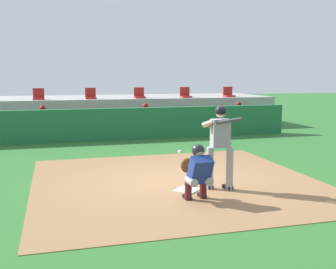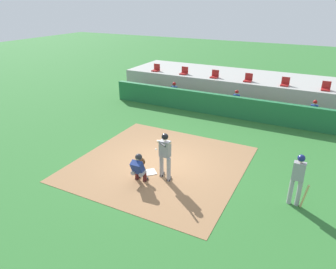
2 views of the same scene
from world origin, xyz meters
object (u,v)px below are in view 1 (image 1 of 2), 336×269
at_px(stadium_seat_1, 39,96).
at_px(stadium_seat_3, 140,95).
at_px(catcher_crouched, 197,170).
at_px(dugout_player_1, 146,119).
at_px(batter_at_plate, 220,142).
at_px(stadium_seat_5, 229,94).
at_px(home_plate, 187,190).
at_px(stadium_seat_4, 185,95).
at_px(stadium_seat_2, 91,96).
at_px(dugout_player_2, 240,116).
at_px(dugout_player_0, 43,122).

relative_size(stadium_seat_1, stadium_seat_3, 1.00).
xyz_separation_m(catcher_crouched, dugout_player_1, (0.96, 8.85, 0.07)).
distance_m(batter_at_plate, stadium_seat_5, 11.31).
relative_size(home_plate, dugout_player_1, 0.34).
xyz_separation_m(stadium_seat_4, stadium_seat_5, (2.17, 0.00, 0.00)).
bearing_deg(stadium_seat_2, stadium_seat_1, 180.00).
bearing_deg(catcher_crouched, dugout_player_2, 60.15).
bearing_deg(stadium_seat_3, catcher_crouched, -95.80).
relative_size(batter_at_plate, dugout_player_1, 1.39).
bearing_deg(stadium_seat_4, stadium_seat_3, 180.00).
xyz_separation_m(dugout_player_1, stadium_seat_2, (-2.02, 2.03, 0.86)).
relative_size(catcher_crouched, stadium_seat_5, 3.31).
distance_m(dugout_player_2, stadium_seat_5, 2.24).
xyz_separation_m(stadium_seat_1, stadium_seat_4, (6.50, 0.00, 0.00)).
distance_m(home_plate, batter_at_plate, 1.23).
distance_m(dugout_player_0, stadium_seat_4, 6.69).
xyz_separation_m(dugout_player_0, stadium_seat_3, (4.14, 2.03, 0.86)).
xyz_separation_m(catcher_crouched, stadium_seat_4, (3.27, 10.88, 0.93)).
distance_m(dugout_player_0, stadium_seat_1, 2.22).
bearing_deg(dugout_player_2, catcher_crouched, -119.85).
distance_m(dugout_player_2, stadium_seat_2, 6.52).
xyz_separation_m(dugout_player_0, stadium_seat_5, (8.48, 2.03, 0.86)).
bearing_deg(stadium_seat_3, dugout_player_1, -94.14).
bearing_deg(batter_at_plate, stadium_seat_5, 65.28).
bearing_deg(batter_at_plate, home_plate, 172.69).
xyz_separation_m(dugout_player_1, dugout_player_2, (4.12, 0.00, 0.00)).
distance_m(catcher_crouched, stadium_seat_3, 10.98).
bearing_deg(batter_at_plate, dugout_player_1, 88.29).
bearing_deg(stadium_seat_3, stadium_seat_4, 0.00).
relative_size(dugout_player_0, dugout_player_2, 1.00).
height_order(home_plate, stadium_seat_5, stadium_seat_5).
distance_m(dugout_player_0, stadium_seat_2, 2.96).
height_order(dugout_player_1, dugout_player_2, same).
distance_m(home_plate, stadium_seat_3, 10.35).
bearing_deg(dugout_player_0, stadium_seat_5, 13.50).
bearing_deg(home_plate, dugout_player_2, 58.17).
xyz_separation_m(dugout_player_1, stadium_seat_4, (2.31, 2.03, 0.86)).
xyz_separation_m(dugout_player_0, stadium_seat_1, (-0.19, 2.03, 0.86)).
relative_size(batter_at_plate, stadium_seat_3, 3.76).
bearing_deg(dugout_player_1, home_plate, -96.56).
height_order(stadium_seat_1, stadium_seat_3, same).
bearing_deg(dugout_player_0, stadium_seat_2, 45.82).
bearing_deg(home_plate, dugout_player_1, 83.44).
height_order(home_plate, stadium_seat_3, stadium_seat_3).
relative_size(stadium_seat_2, stadium_seat_4, 1.00).
distance_m(dugout_player_1, stadium_seat_3, 2.21).
relative_size(dugout_player_2, stadium_seat_3, 2.71).
distance_m(catcher_crouched, dugout_player_2, 10.20).
bearing_deg(dugout_player_0, stadium_seat_4, 17.87).
bearing_deg(dugout_player_2, stadium_seat_4, 131.59).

